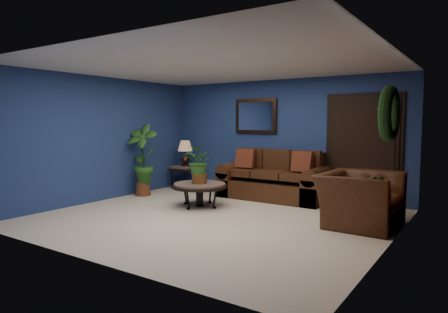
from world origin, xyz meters
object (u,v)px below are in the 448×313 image
Objects in this scene: sofa at (275,183)px; table_lamp at (185,150)px; coffee_table at (200,186)px; armchair at (360,199)px; end_table at (185,171)px; side_chair at (303,177)px.

table_lamp reaches higher than sofa.
armchair reaches higher than coffee_table.
side_chair is at bearing 1.21° from end_table.
sofa is 2.44m from table_lamp.
table_lamp is 0.69× the size of side_chair.
side_chair is at bearing 2.63° from sofa.
side_chair is 0.69× the size of armchair.
end_table is (-2.37, -0.03, 0.08)m from sofa.
table_lamp is at bearing -179.16° from sofa.
coffee_table is 0.82× the size of armchair.
sofa reaches higher than end_table.
sofa reaches higher than side_chair.
side_chair is (0.63, 0.03, 0.15)m from sofa.
sofa is 1.72m from coffee_table.
table_lamp reaches higher than coffee_table.
side_chair reaches higher than coffee_table.
coffee_table is at bearing -118.23° from sofa.
sofa is 2.61× the size of side_chair.
coffee_table is 2.15m from end_table.
sofa reaches higher than coffee_table.
sofa is at bearing 60.83° from armchair.
coffee_table is 2.11m from side_chair.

